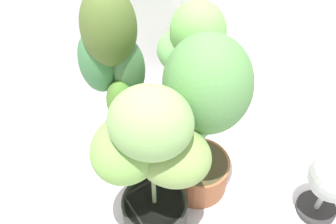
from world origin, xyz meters
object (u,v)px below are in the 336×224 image
potted_plant_back_left (114,77)px  potted_plant_front_left (151,162)px  potted_plant_back_center (196,65)px  potted_plant_center (200,111)px  floor_fan (332,181)px

potted_plant_back_left → potted_plant_front_left: (0.09, -0.39, -0.08)m
potted_plant_back_center → potted_plant_center: (-0.08, -0.37, 0.10)m
potted_plant_back_left → floor_fan: size_ratio=2.56×
potted_plant_center → floor_fan: (0.52, -0.24, -0.28)m
potted_plant_back_left → floor_fan: (0.83, -0.47, -0.31)m
potted_plant_back_left → potted_plant_front_left: bearing=-77.6°
floor_fan → potted_plant_back_center: bearing=-124.6°
potted_plant_front_left → potted_plant_center: (0.22, 0.16, 0.05)m
potted_plant_back_center → potted_plant_center: bearing=-102.2°
potted_plant_front_left → floor_fan: bearing=-6.3°
potted_plant_back_left → floor_fan: 1.00m
potted_plant_front_left → potted_plant_center: size_ratio=0.95×
potted_plant_back_left → potted_plant_center: (0.31, -0.23, -0.03)m
potted_plant_back_left → potted_plant_center: size_ratio=1.11×
potted_plant_back_center → potted_plant_center: 0.39m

